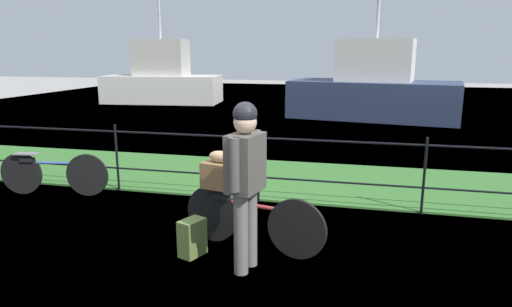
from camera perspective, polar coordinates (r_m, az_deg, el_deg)
The scene contains 12 objects.
ground_plane at distance 4.78m, azimuth -5.35°, elevation -13.78°, with size 60.00×60.00×0.00m, color #9E9993.
grass_strip at distance 7.72m, azimuth 2.35°, elevation -3.14°, with size 27.00×2.40×0.03m, color #38702D.
harbor_water at distance 15.34m, azimuth 7.98°, elevation 4.69°, with size 30.00×30.00×0.00m, color #426684.
iron_fence at distance 6.42m, azimuth 0.33°, elevation -0.88°, with size 18.04×0.04×1.05m.
bicycle_main at distance 4.96m, azimuth -0.62°, elevation -8.31°, with size 1.65×0.42×0.65m.
wooden_crate at distance 4.99m, azimuth -4.50°, elevation -2.76°, with size 0.39×0.26×0.29m, color brown.
terrier_dog at distance 4.93m, azimuth -4.29°, elevation -0.30°, with size 0.32×0.20×0.18m.
cyclist_person at distance 4.30m, azimuth -1.35°, elevation -2.43°, with size 0.34×0.53×1.68m.
backpack_on_paving at distance 4.91m, azimuth -8.10°, elevation -10.52°, with size 0.28×0.18×0.40m, color olive.
bicycle_parked at distance 7.46m, azimuth -24.40°, elevation -2.27°, with size 1.67×0.32×0.64m.
moored_boat_near at distance 19.73m, azimuth -11.82°, elevation 9.11°, with size 5.01×2.49×4.24m.
moored_boat_mid at distance 15.23m, azimuth 14.73°, elevation 7.83°, with size 5.60×3.17×4.13m.
Camera 1 is at (1.40, -4.04, 2.13)m, focal length 31.50 mm.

